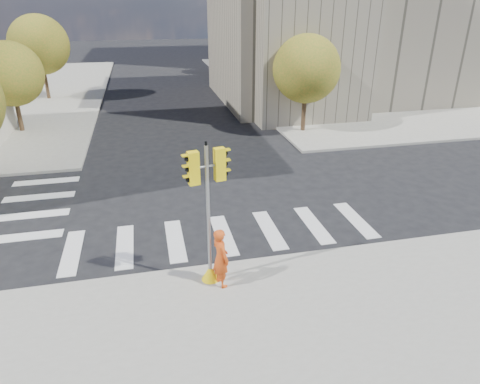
# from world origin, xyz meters

# --- Properties ---
(ground) EXTENTS (160.00, 160.00, 0.00)m
(ground) POSITION_xyz_m (0.00, 0.00, 0.00)
(ground) COLOR black
(ground) RESTS_ON ground
(sidewalk_far_right) EXTENTS (28.00, 40.00, 0.15)m
(sidewalk_far_right) POSITION_xyz_m (20.00, 26.00, 0.07)
(sidewalk_far_right) COLOR gray
(sidewalk_far_right) RESTS_ON ground
(civic_building) EXTENTS (26.00, 16.00, 19.39)m
(civic_building) POSITION_xyz_m (15.59, 19.12, 7.26)
(civic_building) COLOR gray
(civic_building) RESTS_ON ground
(tree_lw_mid) EXTENTS (4.00, 4.00, 5.77)m
(tree_lw_mid) POSITION_xyz_m (-10.50, 14.00, 3.76)
(tree_lw_mid) COLOR #382616
(tree_lw_mid) RESTS_ON ground
(tree_lw_far) EXTENTS (4.80, 4.80, 6.95)m
(tree_lw_far) POSITION_xyz_m (-10.50, 24.00, 4.54)
(tree_lw_far) COLOR #382616
(tree_lw_far) RESTS_ON ground
(tree_re_near) EXTENTS (4.20, 4.20, 6.16)m
(tree_re_near) POSITION_xyz_m (7.50, 10.00, 4.05)
(tree_re_near) COLOR #382616
(tree_re_near) RESTS_ON ground
(tree_re_mid) EXTENTS (4.60, 4.60, 6.66)m
(tree_re_mid) POSITION_xyz_m (7.50, 22.00, 4.35)
(tree_re_mid) COLOR #382616
(tree_re_mid) RESTS_ON ground
(tree_re_far) EXTENTS (4.00, 4.00, 5.88)m
(tree_re_far) POSITION_xyz_m (7.50, 34.00, 3.87)
(tree_re_far) COLOR #382616
(tree_re_far) RESTS_ON ground
(lamp_near) EXTENTS (0.35, 0.18, 8.11)m
(lamp_near) POSITION_xyz_m (8.00, 14.00, 4.58)
(lamp_near) COLOR black
(lamp_near) RESTS_ON sidewalk_far_right
(lamp_far) EXTENTS (0.35, 0.18, 8.11)m
(lamp_far) POSITION_xyz_m (8.00, 28.00, 4.58)
(lamp_far) COLOR black
(lamp_far) RESTS_ON sidewalk_far_right
(traffic_signal) EXTENTS (1.08, 0.56, 4.47)m
(traffic_signal) POSITION_xyz_m (-1.04, -4.81, 2.04)
(traffic_signal) COLOR yellow
(traffic_signal) RESTS_ON sidewalk_near
(photographer) EXTENTS (0.66, 0.81, 1.91)m
(photographer) POSITION_xyz_m (-0.76, -5.13, 1.10)
(photographer) COLOR #D44913
(photographer) RESTS_ON sidewalk_near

